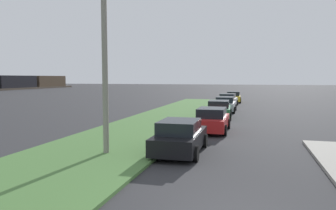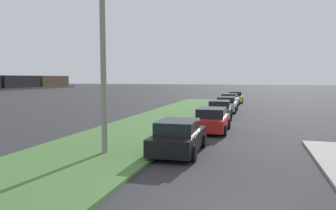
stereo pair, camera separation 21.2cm
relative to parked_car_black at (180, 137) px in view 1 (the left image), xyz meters
The scene contains 8 objects.
grass_median 5.24m from the parked_car_black, 44.75° to the left, with size 60.00×6.00×0.12m, color #477238.
parked_car_black is the anchor object (origin of this frame).
parked_car_red 6.00m from the parked_car_black, ahead, with size 4.30×2.02×1.47m.
parked_car_green 12.53m from the parked_car_black, ahead, with size 4.39×2.20×1.47m.
parked_car_silver 17.76m from the parked_car_black, ahead, with size 4.30×2.02×1.47m.
parked_car_white 24.00m from the parked_car_black, ahead, with size 4.39×2.19×1.47m.
parked_car_yellow 30.02m from the parked_car_black, ahead, with size 4.39×2.20×1.47m.
streetlight 4.68m from the parked_car_black, 116.45° to the left, with size 0.81×2.85×7.50m.
Camera 1 is at (-7.21, -0.39, 3.31)m, focal length 34.15 mm.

